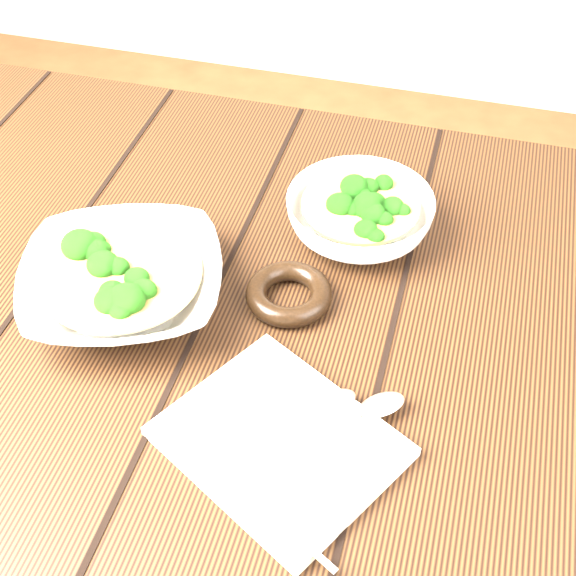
{
  "coord_description": "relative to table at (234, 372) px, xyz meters",
  "views": [
    {
      "loc": [
        0.22,
        -0.57,
        1.38
      ],
      "look_at": [
        0.07,
        -0.01,
        0.8
      ],
      "focal_mm": 50.0,
      "sensor_mm": 36.0,
      "label": 1
    }
  ],
  "objects": [
    {
      "name": "table",
      "position": [
        0.0,
        0.0,
        0.0
      ],
      "size": [
        1.2,
        0.8,
        0.75
      ],
      "color": "#36200F",
      "rests_on": "ground"
    },
    {
      "name": "soup_bowl_front",
      "position": [
        -0.11,
        -0.03,
        0.15
      ],
      "size": [
        0.28,
        0.28,
        0.06
      ],
      "color": "silver",
      "rests_on": "table"
    },
    {
      "name": "soup_bowl_back",
      "position": [
        0.11,
        0.15,
        0.15
      ],
      "size": [
        0.22,
        0.22,
        0.06
      ],
      "color": "silver",
      "rests_on": "table"
    },
    {
      "name": "trivet",
      "position": [
        0.06,
        0.02,
        0.13
      ],
      "size": [
        0.1,
        0.1,
        0.02
      ],
      "primitive_type": "torus",
      "rotation": [
        0.0,
        0.0,
        0.07
      ],
      "color": "black",
      "rests_on": "table"
    },
    {
      "name": "napkin",
      "position": [
        0.1,
        -0.16,
        0.13
      ],
      "size": [
        0.26,
        0.24,
        0.01
      ],
      "primitive_type": "cube",
      "rotation": [
        0.0,
        0.0,
        -0.51
      ],
      "color": "beige",
      "rests_on": "table"
    },
    {
      "name": "spoon_left",
      "position": [
        0.12,
        -0.14,
        0.13
      ],
      "size": [
        0.13,
        0.13,
        0.01
      ],
      "color": "#AEA79A",
      "rests_on": "napkin"
    },
    {
      "name": "spoon_right",
      "position": [
        0.16,
        -0.12,
        0.13
      ],
      "size": [
        0.14,
        0.12,
        0.01
      ],
      "color": "#AEA79A",
      "rests_on": "napkin"
    }
  ]
}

